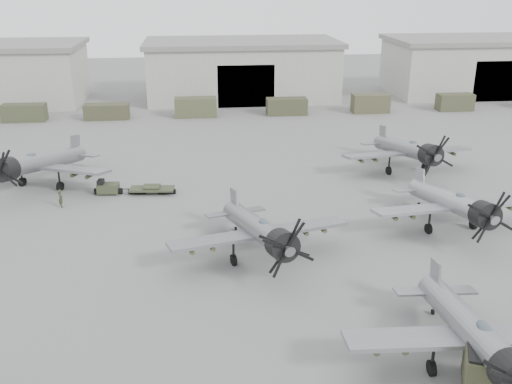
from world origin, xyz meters
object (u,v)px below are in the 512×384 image
aircraft_mid_1 (261,231)px  aircraft_mid_2 (455,204)px  aircraft_far_0 (37,163)px  tug_trailer (125,188)px  aircraft_far_1 (409,150)px  ground_crew (61,198)px  aircraft_near_1 (476,335)px

aircraft_mid_1 → aircraft_mid_2: aircraft_mid_1 is taller
aircraft_far_0 → tug_trailer: (7.67, -2.16, -1.88)m
aircraft_far_1 → ground_crew: size_ratio=8.28×
aircraft_far_0 → tug_trailer: bearing=7.3°
aircraft_mid_2 → aircraft_far_0: size_ratio=0.95×
aircraft_near_1 → aircraft_mid_1: aircraft_near_1 is taller
aircraft_far_1 → tug_trailer: aircraft_far_1 is taller
ground_crew → aircraft_near_1: bearing=-157.7°
aircraft_mid_1 → ground_crew: bearing=129.5°
aircraft_mid_2 → ground_crew: aircraft_mid_2 is taller
aircraft_far_0 → ground_crew: aircraft_far_0 is taller
tug_trailer → ground_crew: bearing=-147.3°
tug_trailer → aircraft_mid_1: bearing=-47.6°
aircraft_far_1 → ground_crew: (-31.33, -5.24, -1.53)m
aircraft_near_1 → aircraft_far_1: aircraft_far_1 is taller
aircraft_mid_1 → aircraft_far_0: size_ratio=0.95×
ground_crew → tug_trailer: bearing=-85.5°
aircraft_mid_2 → tug_trailer: size_ratio=1.83×
tug_trailer → ground_crew: size_ratio=4.34×
aircraft_far_0 → aircraft_far_1: size_ratio=1.01×
aircraft_near_1 → aircraft_mid_2: (6.07, 15.66, -0.01)m
aircraft_mid_1 → aircraft_far_0: aircraft_far_0 is taller
aircraft_far_0 → ground_crew: size_ratio=8.35×
tug_trailer → aircraft_far_1: bearing=11.2°
aircraft_near_1 → ground_crew: 33.62m
aircraft_mid_1 → aircraft_mid_2: size_ratio=1.00×
ground_crew → aircraft_mid_1: bearing=-149.1°
aircraft_far_1 → tug_trailer: size_ratio=1.91×
aircraft_mid_1 → aircraft_near_1: bearing=-69.8°
aircraft_near_1 → tug_trailer: (-18.93, 26.22, -1.73)m
aircraft_mid_1 → tug_trailer: aircraft_mid_1 is taller
aircraft_near_1 → aircraft_mid_1: (-8.63, 12.57, -0.00)m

